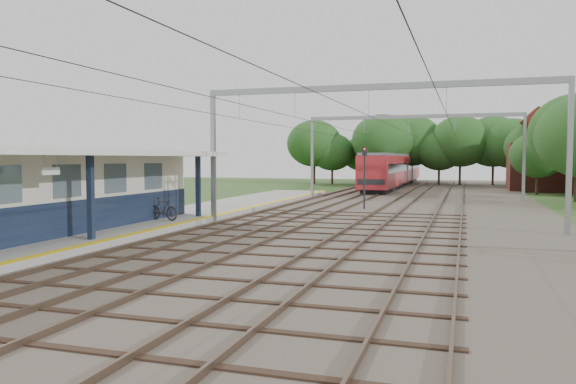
% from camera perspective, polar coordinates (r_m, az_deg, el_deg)
% --- Properties ---
extents(ground, '(160.00, 160.00, 0.00)m').
position_cam_1_polar(ground, '(14.67, -14.87, -10.24)').
color(ground, '#2D4C1E').
rests_on(ground, ground).
extents(ballast_bed, '(18.00, 90.00, 0.10)m').
position_cam_1_polar(ballast_bed, '(42.31, 12.52, -1.24)').
color(ballast_bed, '#473D33').
rests_on(ballast_bed, ground).
extents(platform, '(5.00, 52.00, 0.35)m').
position_cam_1_polar(platform, '(30.30, -12.64, -2.83)').
color(platform, gray).
rests_on(platform, ground).
extents(yellow_stripe, '(0.45, 52.00, 0.01)m').
position_cam_1_polar(yellow_stripe, '(29.22, -8.83, -2.67)').
color(yellow_stripe, yellow).
rests_on(yellow_stripe, platform).
extents(station_building, '(3.41, 18.00, 3.40)m').
position_cam_1_polar(station_building, '(25.26, -23.46, -0.01)').
color(station_building, beige).
rests_on(station_building, platform).
extents(canopy, '(6.40, 20.00, 3.44)m').
position_cam_1_polar(canopy, '(23.74, -23.11, 3.65)').
color(canopy, '#0F1A31').
rests_on(canopy, platform).
extents(rail_tracks, '(11.80, 88.00, 0.15)m').
position_cam_1_polar(rail_tracks, '(42.59, 9.17, -1.00)').
color(rail_tracks, brown).
rests_on(rail_tracks, ballast_bed).
extents(catenary_system, '(17.22, 88.00, 7.00)m').
position_cam_1_polar(catenary_system, '(37.60, 11.06, 6.53)').
color(catenary_system, gray).
rests_on(catenary_system, ground).
extents(tree_band, '(31.72, 30.88, 8.82)m').
position_cam_1_polar(tree_band, '(69.26, 14.44, 4.55)').
color(tree_band, '#382619').
rests_on(tree_band, ground).
extents(house_far, '(8.00, 6.12, 8.66)m').
position_cam_1_polar(house_far, '(64.55, 25.02, 2.93)').
color(house_far, brown).
rests_on(house_far, ground).
extents(bicycle, '(1.96, 0.99, 1.14)m').
position_cam_1_polar(bicycle, '(28.63, -12.58, -1.70)').
color(bicycle, black).
rests_on(bicycle, platform).
extents(train, '(2.94, 36.61, 3.86)m').
position_cam_1_polar(train, '(69.70, 10.84, 2.32)').
color(train, black).
rests_on(train, ballast_bed).
extents(signal_post, '(0.31, 0.28, 4.16)m').
position_cam_1_polar(signal_post, '(37.25, 7.78, 2.07)').
color(signal_post, black).
rests_on(signal_post, ground).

